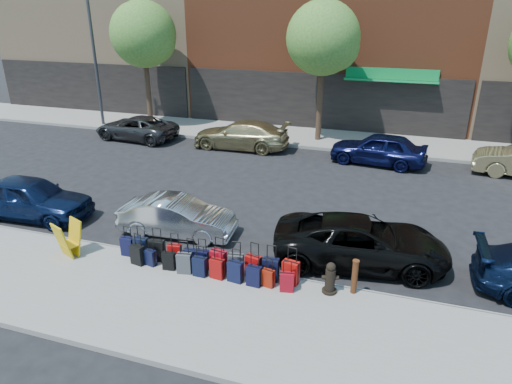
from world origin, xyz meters
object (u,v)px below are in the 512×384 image
(tree_left, at_px, (146,36))
(fire_hydrant, at_px, (330,279))
(car_near_2, at_px, (361,242))
(car_far_0, at_px, (136,128))
(display_rack, at_px, (68,239))
(car_far_2, at_px, (378,149))
(streetlight, at_px, (97,49))
(car_far_1, at_px, (241,135))
(bollard, at_px, (355,276))
(tree_center, at_px, (326,40))
(car_near_1, at_px, (177,217))
(suitcase_front_5, at_px, (202,260))
(car_near_0, at_px, (30,198))

(tree_left, relative_size, fire_hydrant, 8.30)
(car_near_2, relative_size, car_far_0, 1.06)
(display_rack, distance_m, car_far_2, 14.44)
(streetlight, relative_size, car_far_1, 1.57)
(bollard, height_order, car_far_2, car_far_2)
(tree_center, relative_size, car_far_1, 1.43)
(car_near_1, relative_size, car_near_2, 0.76)
(suitcase_front_5, bearing_deg, tree_center, 85.54)
(suitcase_front_5, bearing_deg, car_far_1, 103.01)
(car_far_2, bearing_deg, suitcase_front_5, -12.54)
(fire_hydrant, relative_size, car_near_1, 0.23)
(bollard, distance_m, car_near_0, 11.66)
(suitcase_front_5, height_order, car_near_1, car_near_1)
(suitcase_front_5, distance_m, car_near_2, 4.64)
(suitcase_front_5, xyz_separation_m, car_far_2, (4.02, 11.44, 0.32))
(display_rack, relative_size, car_far_1, 0.21)
(fire_hydrant, bearing_deg, car_near_0, 157.08)
(display_rack, relative_size, car_far_2, 0.24)
(display_rack, bearing_deg, streetlight, 143.50)
(display_rack, distance_m, car_near_0, 3.87)
(car_far_0, bearing_deg, car_near_2, 59.59)
(tree_center, distance_m, display_rack, 16.31)
(tree_center, distance_m, car_far_2, 6.39)
(tree_left, height_order, streetlight, streetlight)
(car_near_1, distance_m, car_near_2, 5.97)
(tree_center, relative_size, car_near_2, 1.44)
(car_near_1, bearing_deg, fire_hydrant, -114.29)
(fire_hydrant, distance_m, car_near_1, 5.75)
(fire_hydrant, xyz_separation_m, car_far_1, (-6.72, 11.87, 0.19))
(car_far_2, bearing_deg, tree_left, -95.00)
(streetlight, distance_m, suitcase_front_5, 19.11)
(car_near_2, bearing_deg, tree_center, 7.82)
(tree_center, xyz_separation_m, car_far_0, (-10.03, -2.65, -4.75))
(bollard, distance_m, display_rack, 8.33)
(car_near_0, bearing_deg, display_rack, -125.19)
(car_near_0, bearing_deg, tree_left, 7.79)
(streetlight, bearing_deg, car_near_1, -46.83)
(fire_hydrant, relative_size, car_near_0, 0.20)
(car_near_1, distance_m, car_far_2, 11.11)
(suitcase_front_5, height_order, car_far_0, car_far_0)
(car_far_2, bearing_deg, display_rack, -27.22)
(streetlight, height_order, car_far_2, streetlight)
(bollard, distance_m, car_far_1, 13.80)
(streetlight, relative_size, car_near_2, 1.58)
(car_near_1, xyz_separation_m, car_far_2, (5.79, 9.48, 0.13))
(tree_center, bearing_deg, bollard, -76.08)
(display_rack, bearing_deg, tree_left, 133.10)
(display_rack, bearing_deg, car_far_0, 135.31)
(suitcase_front_5, distance_m, display_rack, 4.11)
(car_near_0, height_order, car_near_1, car_near_0)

